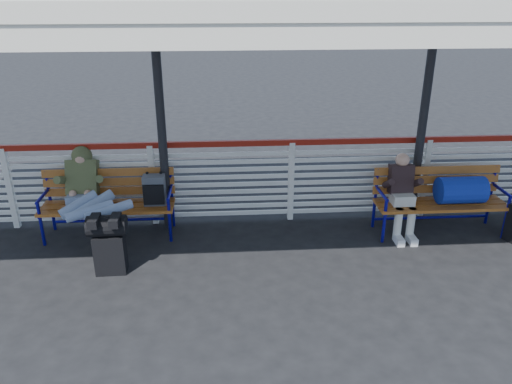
{
  "coord_description": "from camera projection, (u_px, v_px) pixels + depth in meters",
  "views": [
    {
      "loc": [
        -0.98,
        -4.84,
        3.27
      ],
      "look_at": [
        -0.58,
        1.0,
        0.83
      ],
      "focal_mm": 35.0,
      "sensor_mm": 36.0,
      "label": 1
    }
  ],
  "objects": [
    {
      "name": "ground",
      "position": [
        311.0,
        290.0,
        5.78
      ],
      "size": [
        60.0,
        60.0,
        0.0
      ],
      "primitive_type": "plane",
      "color": "black",
      "rests_on": "ground"
    },
    {
      "name": "fence",
      "position": [
        291.0,
        178.0,
        7.27
      ],
      "size": [
        12.08,
        0.08,
        1.24
      ],
      "color": "silver",
      "rests_on": "ground"
    },
    {
      "name": "canopy",
      "position": [
        310.0,
        7.0,
        5.4
      ],
      "size": [
        12.6,
        3.6,
        3.16
      ],
      "color": "silver",
      "rests_on": "ground"
    },
    {
      "name": "luggage_stack",
      "position": [
        109.0,
        242.0,
        5.98
      ],
      "size": [
        0.46,
        0.27,
        0.76
      ],
      "rotation": [
        0.0,
        0.0,
        0.03
      ],
      "color": "black",
      "rests_on": "ground"
    },
    {
      "name": "bench_left",
      "position": [
        120.0,
        195.0,
        6.87
      ],
      "size": [
        1.8,
        0.56,
        0.92
      ],
      "color": "#A85E20",
      "rests_on": "ground"
    },
    {
      "name": "bench_right",
      "position": [
        451.0,
        192.0,
        6.9
      ],
      "size": [
        1.8,
        0.56,
        0.92
      ],
      "color": "#A85E20",
      "rests_on": "ground"
    },
    {
      "name": "traveler_man",
      "position": [
        90.0,
        200.0,
        6.48
      ],
      "size": [
        0.94,
        1.63,
        0.77
      ],
      "color": "#8497B2",
      "rests_on": "ground"
    },
    {
      "name": "companion_person",
      "position": [
        402.0,
        194.0,
        6.86
      ],
      "size": [
        0.32,
        0.66,
        1.15
      ],
      "color": "beige",
      "rests_on": "ground"
    }
  ]
}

